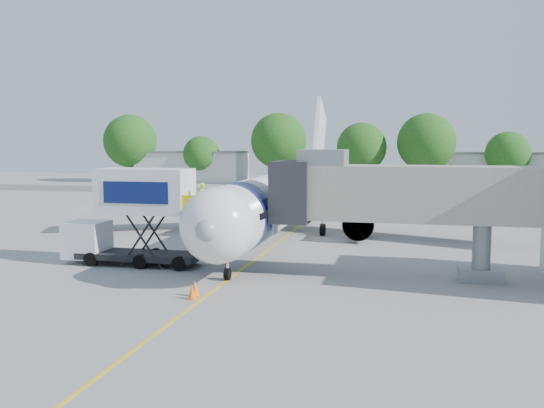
% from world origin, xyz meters
% --- Properties ---
extents(ground, '(160.00, 160.00, 0.00)m').
position_xyz_m(ground, '(0.00, 0.00, 0.00)').
color(ground, gray).
rests_on(ground, ground).
extents(guidance_line, '(0.15, 70.00, 0.01)m').
position_xyz_m(guidance_line, '(0.00, 0.00, 0.01)').
color(guidance_line, yellow).
rests_on(guidance_line, ground).
extents(taxiway_strip, '(120.00, 10.00, 0.01)m').
position_xyz_m(taxiway_strip, '(0.00, 42.00, 0.00)').
color(taxiway_strip, '#59595B').
rests_on(taxiway_strip, ground).
extents(aircraft, '(34.17, 37.73, 11.35)m').
position_xyz_m(aircraft, '(0.00, 4.12, 2.95)').
color(aircraft, white).
rests_on(aircraft, ground).
extents(jet_bridge, '(13.90, 3.20, 6.60)m').
position_xyz_m(jet_bridge, '(7.99, -7.00, 4.34)').
color(jet_bridge, '#9D9786').
rests_on(jet_bridge, ground).
extents(catering_hiloader, '(8.50, 2.44, 5.50)m').
position_xyz_m(catering_hiloader, '(-6.27, -7.00, 2.76)').
color(catering_hiloader, black).
rests_on(catering_hiloader, ground).
extents(ground_tug, '(3.44, 1.94, 1.33)m').
position_xyz_m(ground_tug, '(3.34, -15.26, 0.70)').
color(ground_tug, silver).
rests_on(ground_tug, ground).
extents(safety_cone_a, '(0.45, 0.45, 0.72)m').
position_xyz_m(safety_cone_a, '(-0.48, -12.91, 0.34)').
color(safety_cone_a, orange).
rests_on(safety_cone_a, ground).
extents(safety_cone_b, '(0.40, 0.40, 0.64)m').
position_xyz_m(safety_cone_b, '(-0.42, -13.44, 0.31)').
color(safety_cone_b, orange).
rests_on(safety_cone_b, ground).
extents(outbuilding_left, '(18.40, 8.40, 5.30)m').
position_xyz_m(outbuilding_left, '(-28.00, 60.00, 2.66)').
color(outbuilding_left, silver).
rests_on(outbuilding_left, ground).
extents(outbuilding_right, '(16.40, 7.40, 5.30)m').
position_xyz_m(outbuilding_right, '(22.00, 62.00, 2.66)').
color(outbuilding_right, silver).
rests_on(outbuilding_right, ground).
extents(tree_a, '(9.01, 9.01, 11.49)m').
position_xyz_m(tree_a, '(-38.27, 57.47, 6.97)').
color(tree_a, '#382314').
rests_on(tree_a, ground).
extents(tree_b, '(6.13, 6.13, 7.82)m').
position_xyz_m(tree_b, '(-25.46, 57.57, 4.74)').
color(tree_b, '#382314').
rests_on(tree_b, ground).
extents(tree_c, '(9.06, 9.06, 11.55)m').
position_xyz_m(tree_c, '(-12.33, 58.11, 7.01)').
color(tree_c, '#382314').
rests_on(tree_c, ground).
extents(tree_d, '(7.73, 7.73, 9.85)m').
position_xyz_m(tree_d, '(1.19, 56.49, 5.98)').
color(tree_d, '#382314').
rests_on(tree_d, ground).
extents(tree_e, '(8.78, 8.78, 11.20)m').
position_xyz_m(tree_e, '(10.92, 56.57, 6.80)').
color(tree_e, '#382314').
rests_on(tree_e, ground).
extents(tree_f, '(6.59, 6.59, 8.41)m').
position_xyz_m(tree_f, '(22.71, 57.23, 5.10)').
color(tree_f, '#382314').
rests_on(tree_f, ground).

